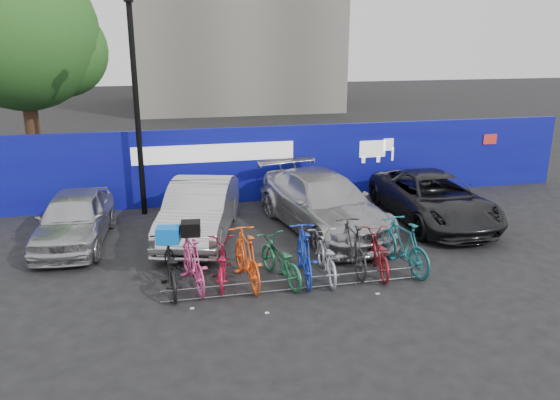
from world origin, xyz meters
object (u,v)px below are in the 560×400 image
object	(u,v)px
lamppost	(136,104)
bike_2	(221,263)
bike_6	(326,257)
bike_7	(352,246)
bike_3	(247,257)
bike_5	(304,254)
bike_9	(403,245)
car_1	(200,210)
bike_4	(280,260)
car_2	(323,203)
bike_1	(192,261)
bike_rack	(297,284)
bike_8	(378,253)
car_3	(433,198)
tree	(28,37)
car_0	(74,218)
bike_0	(170,266)

from	to	relation	value
lamppost	bike_2	size ratio (longest dim) A/B	3.49
bike_6	bike_7	size ratio (longest dim) A/B	0.94
bike_2	bike_3	size ratio (longest dim) A/B	0.87
bike_5	bike_9	bearing A→B (deg)	-173.60
car_1	bike_4	bearing A→B (deg)	-49.93
lamppost	bike_4	world-z (taller)	lamppost
car_2	bike_6	world-z (taller)	car_2
bike_1	bike_6	distance (m)	2.89
bike_4	bike_3	bearing A→B (deg)	-17.75
bike_rack	bike_7	size ratio (longest dim) A/B	2.87
car_1	bike_8	world-z (taller)	car_1
car_3	bike_6	world-z (taller)	car_3
bike_7	bike_8	world-z (taller)	bike_7
tree	bike_4	distance (m)	12.88
bike_3	bike_rack	bearing A→B (deg)	142.54
bike_8	bike_9	world-z (taller)	bike_9
car_0	bike_6	xyz separation A→B (m)	(5.65, -3.34, -0.20)
car_1	car_3	world-z (taller)	car_1
car_0	bike_8	bearing A→B (deg)	-21.40
bike_0	bike_7	bearing A→B (deg)	178.04
car_1	bike_7	xyz separation A→B (m)	(3.18, -2.93, -0.15)
lamppost	car_3	size ratio (longest dim) A/B	1.24
car_2	bike_4	distance (m)	3.51
bike_rack	bike_7	distance (m)	1.69
lamppost	car_2	world-z (taller)	lamppost
bike_5	bike_6	distance (m)	0.50
bike_1	car_0	bearing A→B (deg)	-58.75
tree	bike_5	distance (m)	13.13
bike_5	bike_7	distance (m)	1.18
bike_9	car_2	bearing A→B (deg)	-82.10
car_3	bike_8	world-z (taller)	car_3
car_1	bike_rack	bearing A→B (deg)	-50.23
bike_rack	bike_1	world-z (taller)	bike_1
lamppost	bike_8	distance (m)	8.06
bike_0	bike_5	world-z (taller)	bike_5
bike_8	bike_5	bearing A→B (deg)	7.75
car_3	bike_5	distance (m)	5.46
bike_6	bike_9	world-z (taller)	bike_9
bike_4	car_1	bearing A→B (deg)	-79.38
car_1	car_2	distance (m)	3.34
bike_7	car_3	bearing A→B (deg)	-139.56
tree	bike_3	world-z (taller)	tree
bike_1	tree	bearing A→B (deg)	-74.65
bike_7	bike_0	bearing A→B (deg)	2.49
car_0	bike_2	size ratio (longest dim) A/B	2.28
bike_0	bike_9	bearing A→B (deg)	175.64
car_1	bike_2	bearing A→B (deg)	-70.91
car_1	bike_9	size ratio (longest dim) A/B	2.25
car_2	bike_5	bearing A→B (deg)	-125.14
bike_8	bike_9	size ratio (longest dim) A/B	0.90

